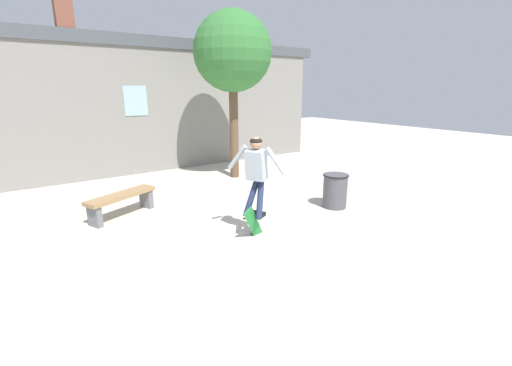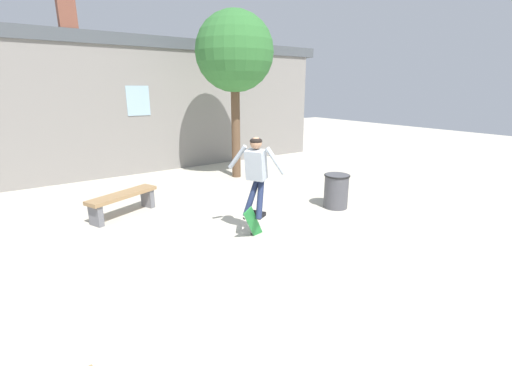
# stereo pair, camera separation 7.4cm
# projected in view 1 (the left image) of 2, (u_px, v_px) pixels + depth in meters

# --- Properties ---
(ground_plane) EXTENTS (40.00, 40.00, 0.00)m
(ground_plane) POSITION_uv_depth(u_px,v_px,m) (285.00, 256.00, 5.67)
(ground_plane) COLOR beige
(building_backdrop) EXTENTS (14.12, 0.52, 5.46)m
(building_backdrop) POSITION_uv_depth(u_px,v_px,m) (139.00, 104.00, 10.80)
(building_backdrop) COLOR gray
(building_backdrop) RESTS_ON ground_plane
(tree_right) EXTENTS (2.26, 2.26, 4.82)m
(tree_right) POSITION_uv_depth(u_px,v_px,m) (233.00, 53.00, 9.78)
(tree_right) COLOR brown
(tree_right) RESTS_ON ground_plane
(park_bench) EXTENTS (1.59, 1.00, 0.51)m
(park_bench) POSITION_uv_depth(u_px,v_px,m) (122.00, 200.00, 7.35)
(park_bench) COLOR #99754C
(park_bench) RESTS_ON ground_plane
(trash_bin) EXTENTS (0.59, 0.59, 0.79)m
(trash_bin) POSITION_uv_depth(u_px,v_px,m) (335.00, 190.00, 7.91)
(trash_bin) COLOR #47474C
(trash_bin) RESTS_ON ground_plane
(skater) EXTENTS (0.62, 1.04, 1.49)m
(skater) POSITION_uv_depth(u_px,v_px,m) (256.00, 170.00, 6.11)
(skater) COLOR #9EA8B2
(skateboard_flipping) EXTENTS (0.59, 0.29, 0.79)m
(skateboard_flipping) POSITION_uv_depth(u_px,v_px,m) (253.00, 223.00, 6.28)
(skateboard_flipping) COLOR #237F38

